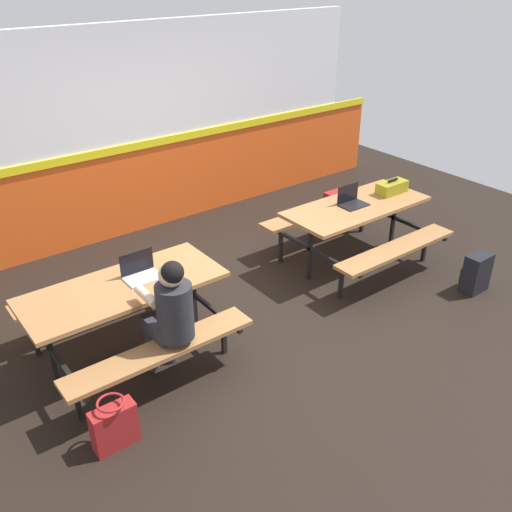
# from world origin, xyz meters

# --- Properties ---
(ground_plane) EXTENTS (10.00, 10.00, 0.02)m
(ground_plane) POSITION_xyz_m (0.00, 0.00, -0.01)
(ground_plane) COLOR black
(accent_backdrop) EXTENTS (8.00, 0.14, 2.60)m
(accent_backdrop) POSITION_xyz_m (0.00, 2.58, 1.25)
(accent_backdrop) COLOR #E55119
(accent_backdrop) RESTS_ON ground
(picnic_table_left) EXTENTS (1.76, 1.56, 0.74)m
(picnic_table_left) POSITION_xyz_m (-1.46, 0.17, 0.57)
(picnic_table_left) COLOR #9E6B3D
(picnic_table_left) RESTS_ON ground
(picnic_table_right) EXTENTS (1.76, 1.56, 0.74)m
(picnic_table_right) POSITION_xyz_m (1.46, 0.18, 0.57)
(picnic_table_right) COLOR #9E6B3D
(picnic_table_right) RESTS_ON ground
(student_nearer) EXTENTS (0.36, 0.53, 1.21)m
(student_nearer) POSITION_xyz_m (-1.31, -0.39, 0.71)
(student_nearer) COLOR #2D2D38
(student_nearer) RESTS_ON ground
(laptop_silver) EXTENTS (0.32, 0.22, 0.22)m
(laptop_silver) POSITION_xyz_m (-1.26, 0.20, 0.79)
(laptop_silver) COLOR silver
(laptop_silver) RESTS_ON picnic_table_left
(laptop_dark) EXTENTS (0.32, 0.22, 0.22)m
(laptop_dark) POSITION_xyz_m (1.41, 0.22, 0.79)
(laptop_dark) COLOR black
(laptop_dark) RESTS_ON picnic_table_right
(toolbox_grey) EXTENTS (0.40, 0.18, 0.18)m
(toolbox_grey) POSITION_xyz_m (2.05, 0.18, 0.81)
(toolbox_grey) COLOR olive
(toolbox_grey) RESTS_ON picnic_table_right
(backpack_dark) EXTENTS (0.30, 0.22, 0.44)m
(backpack_dark) POSITION_xyz_m (2.09, 1.13, 0.22)
(backpack_dark) COLOR maroon
(backpack_dark) RESTS_ON ground
(tote_bag_bright) EXTENTS (0.34, 0.21, 0.43)m
(tote_bag_bright) POSITION_xyz_m (-2.04, -0.77, 0.19)
(tote_bag_bright) COLOR maroon
(tote_bag_bright) RESTS_ON ground
(satchel_spare) EXTENTS (0.30, 0.22, 0.44)m
(satchel_spare) POSITION_xyz_m (2.04, -1.10, 0.22)
(satchel_spare) COLOR black
(satchel_spare) RESTS_ON ground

